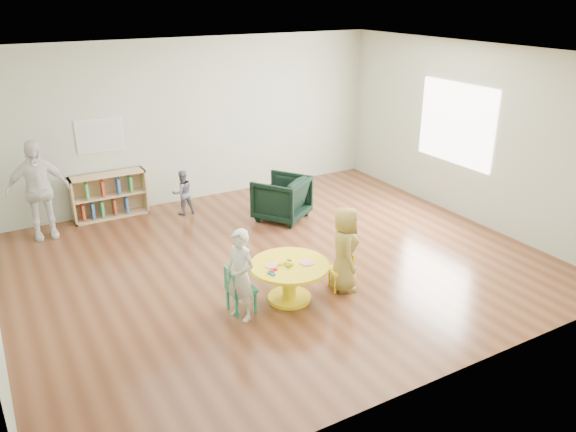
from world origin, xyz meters
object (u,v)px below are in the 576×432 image
object	(u,v)px
kid_chair_right	(343,269)
adult_caretaker	(38,190)
toddler	(183,192)
bookshelf	(108,196)
kid_chair_left	(238,289)
child_left	(240,275)
armchair	(281,198)
child_right	(345,249)
activity_table	(289,275)

from	to	relation	value
kid_chair_right	adult_caretaker	size ratio (longest dim) A/B	0.33
toddler	bookshelf	bearing A→B (deg)	-29.37
kid_chair_left	child_left	bearing A→B (deg)	-9.99
armchair	child_left	bearing A→B (deg)	18.69
kid_chair_left	child_left	world-z (taller)	child_left
kid_chair_right	bookshelf	distance (m)	4.38
kid_chair_left	toddler	bearing A→B (deg)	170.64
kid_chair_right	adult_caretaker	distance (m)	4.71
adult_caretaker	armchair	bearing A→B (deg)	-18.02
toddler	adult_caretaker	bearing A→B (deg)	-8.64
kid_chair_right	armchair	bearing A→B (deg)	2.38
bookshelf	child_right	world-z (taller)	child_right
kid_chair_right	child_right	distance (m)	0.28
child_right	adult_caretaker	size ratio (longest dim) A/B	0.72
activity_table	bookshelf	world-z (taller)	bookshelf
kid_chair_left	toddler	size ratio (longest dim) A/B	0.73
adult_caretaker	kid_chair_right	bearing A→B (deg)	-49.11
activity_table	toddler	distance (m)	3.32
activity_table	kid_chair_left	distance (m)	0.66
armchair	kid_chair_right	bearing A→B (deg)	46.03
child_left	child_right	bearing A→B (deg)	68.08
activity_table	child_left	xyz separation A→B (m)	(-0.68, -0.07, 0.21)
child_left	child_right	world-z (taller)	same
activity_table	child_left	size ratio (longest dim) A/B	0.88
bookshelf	kid_chair_left	bearing A→B (deg)	-80.93
bookshelf	toddler	xyz separation A→B (m)	(1.10, -0.50, 0.02)
kid_chair_left	toddler	xyz separation A→B (m)	(0.50, 3.25, 0.08)
activity_table	kid_chair_right	world-z (taller)	activity_table
kid_chair_left	child_right	bearing A→B (deg)	82.84
activity_table	kid_chair_left	bearing A→B (deg)	174.54
child_right	activity_table	bearing A→B (deg)	106.09
armchair	adult_caretaker	world-z (taller)	adult_caretaker
kid_chair_right	child_right	bearing A→B (deg)	-167.33
child_right	bookshelf	bearing A→B (deg)	50.59
kid_chair_right	armchair	size ratio (longest dim) A/B	0.64
kid_chair_right	child_right	xyz separation A→B (m)	(-0.00, -0.02, 0.28)
activity_table	kid_chair_right	size ratio (longest dim) A/B	1.92
toddler	kid_chair_right	bearing A→B (deg)	99.81
bookshelf	child_right	bearing A→B (deg)	-63.08
armchair	toddler	world-z (taller)	toddler
kid_chair_right	armchair	world-z (taller)	armchair
activity_table	child_left	world-z (taller)	child_left
kid_chair_right	child_left	size ratio (longest dim) A/B	0.46
armchair	toddler	bearing A→B (deg)	-70.43
activity_table	toddler	bearing A→B (deg)	92.63
kid_chair_left	adult_caretaker	world-z (taller)	adult_caretaker
armchair	adult_caretaker	bearing A→B (deg)	-51.60
toddler	adult_caretaker	xyz separation A→B (m)	(-2.17, 0.14, 0.38)
bookshelf	toddler	world-z (taller)	toddler
bookshelf	child_left	bearing A→B (deg)	-81.57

